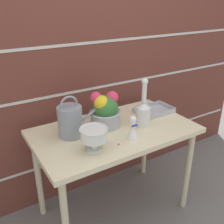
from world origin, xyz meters
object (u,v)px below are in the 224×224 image
object	(u,v)px
glass_decanter	(143,111)
flower_planter	(105,111)
watering_can	(71,121)
crystal_pedestal_bowl	(94,135)
wire_tray	(154,111)
figurine_vase	(133,129)

from	to	relation	value
glass_decanter	flower_planter	bearing A→B (deg)	149.69
flower_planter	glass_decanter	bearing A→B (deg)	-30.31
watering_can	crystal_pedestal_bowl	size ratio (longest dim) A/B	1.79
watering_can	wire_tray	distance (m)	0.73
watering_can	glass_decanter	world-z (taller)	glass_decanter
crystal_pedestal_bowl	figurine_vase	xyz separation A→B (m)	(0.28, -0.01, -0.04)
crystal_pedestal_bowl	glass_decanter	bearing A→B (deg)	13.29
glass_decanter	figurine_vase	xyz separation A→B (m)	(-0.17, -0.11, -0.05)
glass_decanter	figurine_vase	size ratio (longest dim) A/B	2.19
crystal_pedestal_bowl	glass_decanter	size ratio (longest dim) A/B	0.48
figurine_vase	wire_tray	world-z (taller)	figurine_vase
crystal_pedestal_bowl	watering_can	bearing A→B (deg)	100.47
glass_decanter	figurine_vase	world-z (taller)	glass_decanter
flower_planter	figurine_vase	size ratio (longest dim) A/B	1.60
flower_planter	figurine_vase	bearing A→B (deg)	-76.19
watering_can	glass_decanter	distance (m)	0.52
flower_planter	crystal_pedestal_bowl	bearing A→B (deg)	-132.08
figurine_vase	flower_planter	bearing A→B (deg)	103.81
glass_decanter	crystal_pedestal_bowl	bearing A→B (deg)	-166.71
watering_can	wire_tray	xyz separation A→B (m)	(0.72, 0.00, -0.10)
watering_can	crystal_pedestal_bowl	bearing A→B (deg)	-79.53
flower_planter	figurine_vase	xyz separation A→B (m)	(0.06, -0.25, -0.05)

